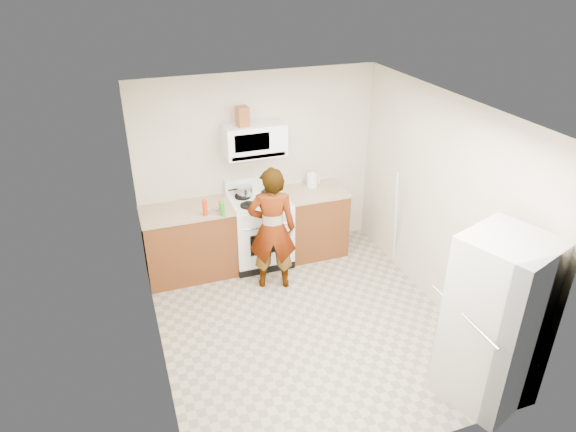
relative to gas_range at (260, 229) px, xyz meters
name	(u,v)px	position (x,y,z in m)	size (l,w,h in m)	color
floor	(307,324)	(0.10, -1.48, -0.49)	(3.60, 3.60, 0.00)	gray
back_wall	(259,167)	(0.10, 0.31, 0.76)	(3.20, 0.02, 2.50)	beige
right_wall	(440,205)	(1.69, -1.48, 0.76)	(0.02, 3.60, 2.50)	beige
cabinet_left	(190,243)	(-0.94, 0.01, -0.04)	(1.12, 0.62, 0.90)	brown
counter_left	(186,211)	(-0.94, 0.01, 0.43)	(1.14, 0.64, 0.04)	#9C8369
cabinet_right	(314,222)	(0.78, 0.01, -0.04)	(0.80, 0.62, 0.90)	brown
counter_right	(314,192)	(0.78, 0.01, 0.43)	(0.82, 0.64, 0.04)	#9C8369
gas_range	(260,229)	(0.00, 0.00, 0.00)	(0.76, 0.65, 1.13)	white
microwave	(254,139)	(0.00, 0.13, 1.21)	(0.76, 0.38, 0.40)	white
person	(272,229)	(-0.02, -0.60, 0.32)	(0.58, 0.38, 1.60)	tan
fridge	(495,322)	(1.30, -2.98, 0.36)	(0.70, 0.70, 1.70)	beige
kettle	(312,180)	(0.80, 0.14, 0.54)	(0.15, 0.15, 0.18)	white
jug	(242,116)	(-0.15, 0.08, 1.53)	(0.14, 0.14, 0.24)	brown
saucepan	(245,191)	(-0.14, 0.16, 0.52)	(0.20, 0.20, 0.11)	#B1B2B6
tray	(274,201)	(0.15, -0.15, 0.47)	(0.25, 0.16, 0.05)	white
bottle_spray	(205,208)	(-0.74, -0.22, 0.55)	(0.06, 0.06, 0.20)	red
bottle_hot_sauce	(221,206)	(-0.54, -0.18, 0.53)	(0.05, 0.05, 0.16)	#D75817
bottle_green_cap	(222,209)	(-0.55, -0.30, 0.54)	(0.05, 0.05, 0.18)	#198C1F
pot_lid	(217,211)	(-0.59, -0.18, 0.45)	(0.22, 0.22, 0.01)	silver
broom	(396,220)	(1.61, -0.74, 0.23)	(0.03, 0.03, 1.43)	silver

